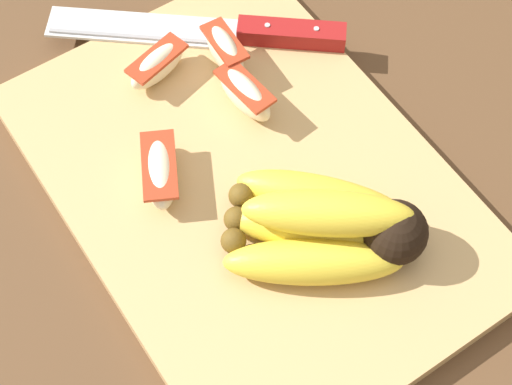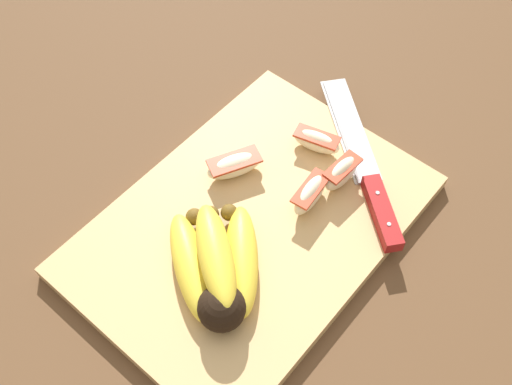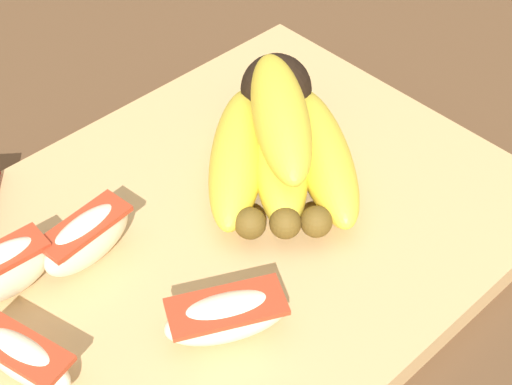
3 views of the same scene
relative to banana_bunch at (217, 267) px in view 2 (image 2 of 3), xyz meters
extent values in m
plane|color=brown|center=(-0.08, -0.02, -0.04)|extent=(6.00, 6.00, 0.00)
cube|color=tan|center=(-0.08, -0.02, -0.03)|extent=(0.42, 0.30, 0.02)
sphere|color=black|center=(0.03, 0.04, 0.00)|extent=(0.05, 0.05, 0.05)
ellipsoid|color=yellow|center=(-0.03, 0.01, -0.01)|extent=(0.13, 0.12, 0.04)
sphere|color=brown|center=(-0.06, -0.04, -0.01)|extent=(0.02, 0.02, 0.02)
ellipsoid|color=yellow|center=(-0.01, -0.01, -0.01)|extent=(0.12, 0.13, 0.04)
sphere|color=brown|center=(-0.05, -0.05, -0.01)|extent=(0.02, 0.02, 0.02)
ellipsoid|color=yellow|center=(0.02, -0.03, -0.01)|extent=(0.11, 0.14, 0.04)
sphere|color=brown|center=(-0.03, -0.07, -0.01)|extent=(0.02, 0.02, 0.02)
ellipsoid|color=yellow|center=(0.00, 0.00, 0.02)|extent=(0.11, 0.13, 0.04)
cylinder|color=white|center=(-0.02, -0.02, 0.01)|extent=(0.02, 0.02, 0.00)
cube|color=silver|center=(-0.28, -0.01, -0.02)|extent=(0.14, 0.16, 0.00)
cube|color=#99999E|center=(-0.26, -0.02, -0.02)|extent=(0.11, 0.14, 0.00)
cube|color=maroon|center=(-0.19, 0.10, -0.02)|extent=(0.08, 0.09, 0.02)
cylinder|color=#B2B2B7|center=(-0.17, 0.11, -0.01)|extent=(0.01, 0.01, 0.00)
cylinder|color=#B2B2B7|center=(-0.20, 0.08, -0.01)|extent=(0.01, 0.01, 0.00)
ellipsoid|color=#F4E5C1|center=(-0.15, 0.02, -0.01)|extent=(0.07, 0.03, 0.04)
cube|color=#B2381E|center=(-0.15, 0.02, 0.01)|extent=(0.06, 0.03, 0.00)
ellipsoid|color=#F4E5C1|center=(-0.20, 0.03, 0.00)|extent=(0.06, 0.02, 0.04)
cube|color=#B2381E|center=(-0.20, 0.03, 0.01)|extent=(0.05, 0.03, 0.00)
ellipsoid|color=#F4E5C1|center=(-0.12, -0.08, -0.01)|extent=(0.08, 0.06, 0.03)
cube|color=#B2381E|center=(-0.12, -0.08, 0.00)|extent=(0.07, 0.06, 0.00)
ellipsoid|color=#F4E5C1|center=(-0.22, -0.03, -0.01)|extent=(0.04, 0.07, 0.03)
cube|color=#B2381E|center=(-0.22, -0.03, 0.00)|extent=(0.04, 0.06, 0.00)
camera|label=1|loc=(0.21, -0.21, 0.57)|focal=57.35mm
camera|label=2|loc=(0.21, 0.23, 0.60)|focal=42.75mm
camera|label=3|loc=(-0.29, -0.28, 0.35)|focal=54.80mm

